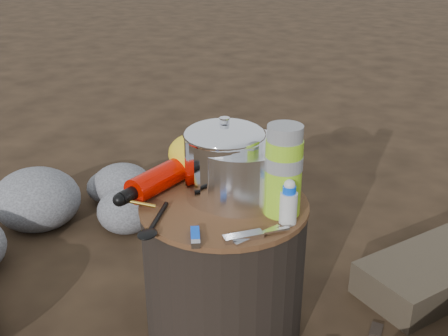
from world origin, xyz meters
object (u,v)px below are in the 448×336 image
at_px(travel_mug, 278,167).
at_px(thermos, 283,171).
at_px(stump, 224,267).
at_px(camping_pot, 225,160).
at_px(fuel_bottle, 162,178).

bearing_deg(travel_mug, thermos, -66.40).
height_order(stump, travel_mug, travel_mug).
xyz_separation_m(camping_pot, fuel_bottle, (-0.16, -0.03, -0.07)).
bearing_deg(travel_mug, camping_pot, -142.02).
bearing_deg(thermos, stump, -175.83).
height_order(camping_pot, travel_mug, camping_pot).
height_order(fuel_bottle, thermos, thermos).
bearing_deg(travel_mug, stump, -128.94).
distance_m(stump, camping_pot, 0.29).
xyz_separation_m(stump, fuel_bottle, (-0.18, 0.00, 0.23)).
xyz_separation_m(camping_pot, travel_mug, (0.11, 0.09, -0.03)).
bearing_deg(fuel_bottle, travel_mug, 34.45).
height_order(stump, camping_pot, camping_pot).
bearing_deg(camping_pot, stump, -67.82).
distance_m(camping_pot, thermos, 0.16).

